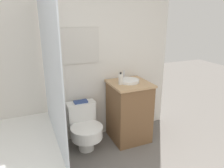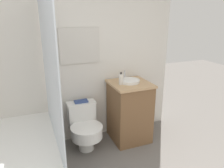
{
  "view_description": "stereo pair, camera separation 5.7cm",
  "coord_description": "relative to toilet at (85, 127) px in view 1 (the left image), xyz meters",
  "views": [
    {
      "loc": [
        -0.61,
        -0.6,
        1.82
      ],
      "look_at": [
        0.41,
        1.82,
        0.95
      ],
      "focal_mm": 35.0,
      "sensor_mm": 36.0,
      "label": 1
    },
    {
      "loc": [
        -0.56,
        -0.62,
        1.82
      ],
      "look_at": [
        0.41,
        1.82,
        0.95
      ],
      "focal_mm": 35.0,
      "sensor_mm": 36.0,
      "label": 2
    }
  ],
  "objects": [
    {
      "name": "sink",
      "position": [
        0.67,
        0.01,
        0.58
      ],
      "size": [
        0.28,
        0.32,
        0.13
      ],
      "color": "white",
      "rests_on": "vanity"
    },
    {
      "name": "vanity",
      "position": [
        0.67,
        -0.02,
        0.12
      ],
      "size": [
        0.55,
        0.56,
        0.88
      ],
      "color": "brown",
      "rests_on": "ground_plane"
    },
    {
      "name": "soap_bottle",
      "position": [
        0.52,
        -0.03,
        0.63
      ],
      "size": [
        0.06,
        0.06,
        0.17
      ],
      "color": "silver",
      "rests_on": "vanity"
    },
    {
      "name": "wall_back",
      "position": [
        -0.07,
        0.3,
        0.93
      ],
      "size": [
        3.05,
        0.07,
        2.5
      ],
      "color": "silver",
      "rests_on": "ground_plane"
    },
    {
      "name": "shower_area",
      "position": [
        -0.75,
        -0.43,
        -0.02
      ],
      "size": [
        0.68,
        1.42,
        1.98
      ],
      "color": "white",
      "rests_on": "ground_plane"
    },
    {
      "name": "book_on_tank",
      "position": [
        -0.0,
        0.15,
        0.32
      ],
      "size": [
        0.18,
        0.1,
        0.02
      ],
      "color": "#33477F",
      "rests_on": "toilet"
    },
    {
      "name": "toilet",
      "position": [
        0.0,
        0.0,
        0.0
      ],
      "size": [
        0.43,
        0.55,
        0.63
      ],
      "color": "white",
      "rests_on": "ground_plane"
    }
  ]
}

